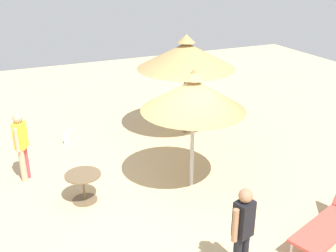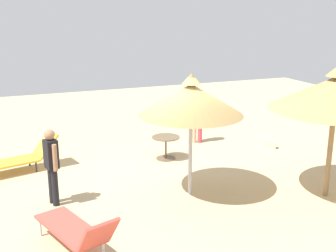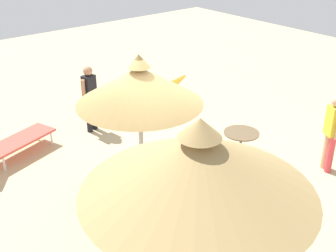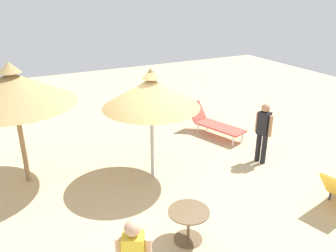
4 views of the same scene
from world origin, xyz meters
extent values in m
cube|color=tan|center=(0.00, 0.00, -0.05)|extent=(24.00, 24.00, 0.10)
cylinder|color=#B2B2B7|center=(-0.14, 0.63, 1.01)|extent=(0.08, 0.08, 2.02)
cone|color=#997A47|center=(-0.14, 0.63, 2.05)|extent=(2.13, 2.13, 0.64)
cone|color=#997A47|center=(-0.14, 0.63, 2.47)|extent=(0.38, 0.38, 0.22)
cylinder|color=olive|center=(-2.77, 1.77, 1.08)|extent=(0.11, 0.11, 2.16)
cone|color=tan|center=(-2.77, 1.77, 2.20)|extent=(2.61, 2.61, 0.69)
cone|color=tan|center=(-2.77, 1.77, 2.64)|extent=(0.47, 0.47, 0.22)
cube|color=#CC4C3F|center=(2.57, 1.79, 0.33)|extent=(1.02, 1.62, 0.05)
cylinder|color=silver|center=(3.00, 1.26, 0.15)|extent=(0.04, 0.04, 0.31)
cylinder|color=silver|center=(2.55, 1.11, 0.15)|extent=(0.04, 0.04, 0.31)
cylinder|color=silver|center=(2.60, 2.47, 0.15)|extent=(0.04, 0.04, 0.31)
cylinder|color=silver|center=(2.15, 2.32, 0.15)|extent=(0.04, 0.04, 0.31)
cube|color=#CC4C3F|center=(2.28, 2.66, 0.60)|extent=(0.65, 0.53, 0.52)
cylinder|color=#2D2D33|center=(2.78, -1.92, 0.13)|extent=(0.04, 0.04, 0.25)
sphere|color=tan|center=(-1.86, -2.61, 1.46)|extent=(0.21, 0.21, 0.21)
cylinder|color=black|center=(2.58, 0.13, 0.39)|extent=(0.13, 0.13, 0.77)
cylinder|color=black|center=(2.63, -0.03, 0.39)|extent=(0.13, 0.13, 0.77)
cube|color=black|center=(2.61, 0.05, 1.06)|extent=(0.29, 0.32, 0.58)
sphere|color=#A57554|center=(2.61, 0.05, 1.46)|extent=(0.21, 0.21, 0.21)
cylinder|color=#A57554|center=(2.56, 0.23, 1.04)|extent=(0.09, 0.09, 0.53)
cylinder|color=#A57554|center=(2.66, -0.12, 1.04)|extent=(0.09, 0.09, 0.53)
cylinder|color=brown|center=(-0.48, -1.63, 0.59)|extent=(0.72, 0.72, 0.02)
cylinder|color=brown|center=(-0.48, -1.63, 0.29)|extent=(0.05, 0.05, 0.58)
cylinder|color=brown|center=(-0.48, -1.63, 0.01)|extent=(0.51, 0.51, 0.02)
camera|label=1|loc=(6.67, -2.97, 4.58)|focal=43.53mm
camera|label=2|loc=(3.42, 8.26, 3.80)|focal=45.64mm
camera|label=3|loc=(-5.63, 4.54, 4.60)|focal=46.87mm
camera|label=4|loc=(-2.98, -5.76, 4.14)|focal=36.36mm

